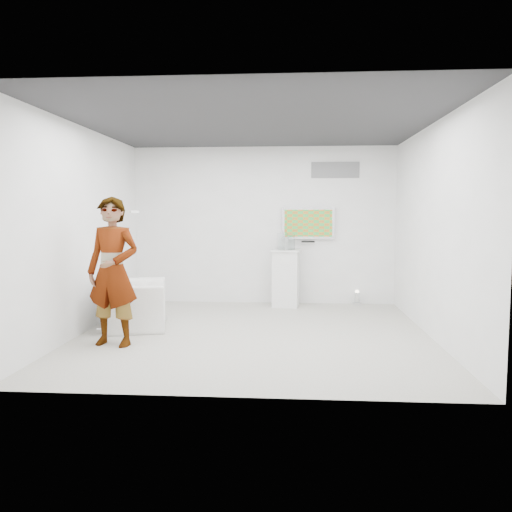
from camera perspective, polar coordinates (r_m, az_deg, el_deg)
name	(u,v)px	position (r m, az deg, el deg)	size (l,w,h in m)	color
room	(254,230)	(7.11, -0.21, 2.94)	(5.01, 5.01, 3.00)	#BBB7AB
tv	(308,223)	(9.54, 5.99, 3.76)	(1.00, 0.08, 0.60)	silver
logo_decal	(335,170)	(9.64, 9.05, 9.68)	(0.90, 0.02, 0.30)	slate
person	(113,272)	(6.81, -16.03, -1.73)	(0.72, 0.47, 1.96)	white
armchair	(133,305)	(7.84, -13.84, -5.46)	(1.08, 0.94, 0.70)	white
pedestal	(286,278)	(9.33, 3.42, -2.52)	(0.52, 0.52, 1.06)	white
floor_uplight	(357,298)	(9.66, 11.47, -4.72)	(0.18, 0.18, 0.28)	white
vitrine	(286,241)	(9.27, 3.44, 1.68)	(0.31, 0.31, 0.31)	white
console	(286,243)	(9.27, 3.44, 1.46)	(0.05, 0.17, 0.23)	white
wii_remote	(134,212)	(6.78, -13.72, 4.94)	(0.03, 0.13, 0.03)	white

